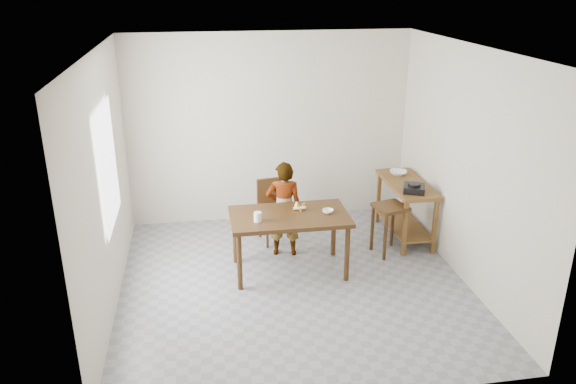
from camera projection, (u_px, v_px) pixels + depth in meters
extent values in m
cube|color=gray|center=(294.00, 284.00, 6.62)|extent=(4.00, 4.00, 0.04)
cube|color=white|center=(295.00, 47.00, 5.63)|extent=(4.00, 4.00, 0.04)
cube|color=beige|center=(269.00, 129.00, 7.99)|extent=(4.00, 0.04, 2.70)
cube|color=beige|center=(340.00, 262.00, 4.27)|extent=(4.00, 0.04, 2.70)
cube|color=beige|center=(103.00, 186.00, 5.82)|extent=(0.04, 4.00, 2.70)
cube|color=beige|center=(467.00, 166.00, 6.44)|extent=(0.04, 4.00, 2.70)
cube|color=white|center=(108.00, 166.00, 5.96)|extent=(0.02, 1.10, 1.30)
imported|color=white|center=(284.00, 209.00, 7.10)|extent=(0.50, 0.37, 1.25)
cylinder|color=white|center=(258.00, 217.00, 6.43)|extent=(0.10, 0.10, 0.11)
imported|color=white|center=(328.00, 211.00, 6.67)|extent=(0.16, 0.16, 0.04)
imported|color=white|center=(398.00, 173.00, 7.78)|extent=(0.30, 0.30, 0.06)
cube|color=black|center=(414.00, 189.00, 7.17)|extent=(0.34, 0.34, 0.09)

